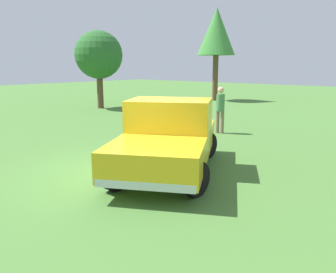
{
  "coord_description": "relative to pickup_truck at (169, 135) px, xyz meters",
  "views": [
    {
      "loc": [
        -5.5,
        -6.14,
        2.62
      ],
      "look_at": [
        0.65,
        -0.86,
        0.9
      ],
      "focal_mm": 36.08,
      "sensor_mm": 36.0,
      "label": 1
    }
  ],
  "objects": [
    {
      "name": "pickup_truck",
      "position": [
        0.0,
        0.0,
        0.0
      ],
      "size": [
        5.01,
        4.03,
        1.79
      ],
      "rotation": [
        0.0,
        0.0,
        3.66
      ],
      "color": "black",
      "rests_on": "ground_plane"
    },
    {
      "name": "tree_back_right",
      "position": [
        6.88,
        11.46,
        2.28
      ],
      "size": [
        2.87,
        2.87,
        4.66
      ],
      "color": "brown",
      "rests_on": "ground_plane"
    },
    {
      "name": "tree_back_left",
      "position": [
        15.48,
        8.66,
        4.04
      ],
      "size": [
        2.77,
        2.77,
        6.7
      ],
      "color": "brown",
      "rests_on": "ground_plane"
    },
    {
      "name": "person_bystander",
      "position": [
        4.95,
        1.61,
        0.11
      ],
      "size": [
        0.35,
        0.35,
        1.8
      ],
      "rotation": [
        0.0,
        0.0,
        3.26
      ],
      "color": "#7A6B51",
      "rests_on": "ground_plane"
    },
    {
      "name": "ground_plane",
      "position": [
        -0.76,
        0.8,
        -0.92
      ],
      "size": [
        80.0,
        80.0,
        0.0
      ],
      "primitive_type": "plane",
      "color": "#477533"
    }
  ]
}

